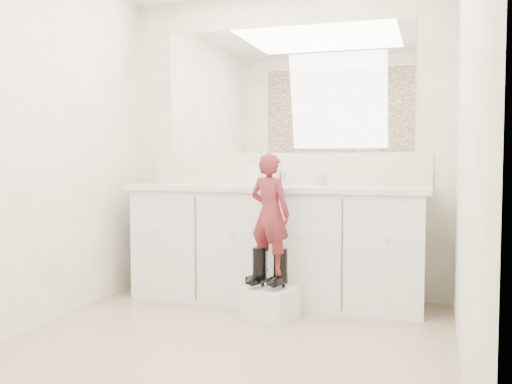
% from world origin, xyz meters
% --- Properties ---
extents(floor, '(3.00, 3.00, 0.00)m').
position_xyz_m(floor, '(0.00, 0.00, 0.00)').
color(floor, '#8A705A').
rests_on(floor, ground).
extents(wall_back, '(2.60, 0.00, 2.60)m').
position_xyz_m(wall_back, '(0.00, 1.50, 1.20)').
color(wall_back, beige).
rests_on(wall_back, floor).
extents(wall_front, '(2.60, 0.00, 2.60)m').
position_xyz_m(wall_front, '(0.00, -1.50, 1.20)').
color(wall_front, beige).
rests_on(wall_front, floor).
extents(wall_left, '(0.00, 3.00, 3.00)m').
position_xyz_m(wall_left, '(-1.30, 0.00, 1.20)').
color(wall_left, beige).
rests_on(wall_left, floor).
extents(wall_right, '(0.00, 3.00, 3.00)m').
position_xyz_m(wall_right, '(1.30, 0.00, 1.20)').
color(wall_right, beige).
rests_on(wall_right, floor).
extents(vanity_cabinet, '(2.20, 0.55, 0.85)m').
position_xyz_m(vanity_cabinet, '(0.00, 1.23, 0.42)').
color(vanity_cabinet, silver).
rests_on(vanity_cabinet, floor).
extents(countertop, '(2.28, 0.58, 0.04)m').
position_xyz_m(countertop, '(0.00, 1.21, 0.87)').
color(countertop, beige).
rests_on(countertop, vanity_cabinet).
extents(backsplash, '(2.28, 0.03, 0.25)m').
position_xyz_m(backsplash, '(0.00, 1.49, 1.02)').
color(backsplash, beige).
rests_on(backsplash, countertop).
extents(mirror, '(2.00, 0.02, 1.00)m').
position_xyz_m(mirror, '(0.00, 1.49, 1.64)').
color(mirror, white).
rests_on(mirror, wall_back).
extents(faucet, '(0.08, 0.08, 0.10)m').
position_xyz_m(faucet, '(0.00, 1.38, 0.94)').
color(faucet, silver).
rests_on(faucet, countertop).
extents(cup, '(0.10, 0.10, 0.09)m').
position_xyz_m(cup, '(0.34, 1.27, 0.93)').
color(cup, '#C0B699').
rests_on(cup, countertop).
extents(soap_bottle, '(0.09, 0.09, 0.19)m').
position_xyz_m(soap_bottle, '(-0.20, 1.28, 0.99)').
color(soap_bottle, silver).
rests_on(soap_bottle, countertop).
extents(step_stool, '(0.40, 0.36, 0.21)m').
position_xyz_m(step_stool, '(0.09, 0.75, 0.11)').
color(step_stool, silver).
rests_on(step_stool, floor).
extents(boot_left, '(0.15, 0.20, 0.27)m').
position_xyz_m(boot_left, '(0.01, 0.75, 0.35)').
color(boot_left, black).
rests_on(boot_left, step_stool).
extents(boot_right, '(0.15, 0.20, 0.27)m').
position_xyz_m(boot_right, '(0.16, 0.75, 0.35)').
color(boot_right, black).
rests_on(boot_right, step_stool).
extents(toddler, '(0.34, 0.28, 0.82)m').
position_xyz_m(toddler, '(0.09, 0.75, 0.72)').
color(toddler, '#9B2F36').
rests_on(toddler, step_stool).
extents(toothbrush, '(0.13, 0.05, 0.06)m').
position_xyz_m(toothbrush, '(0.16, 0.74, 0.86)').
color(toothbrush, '#D25187').
rests_on(toothbrush, toddler).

